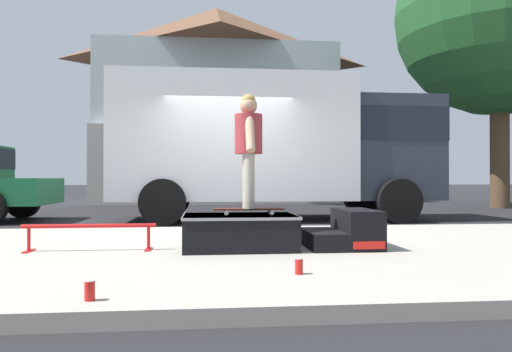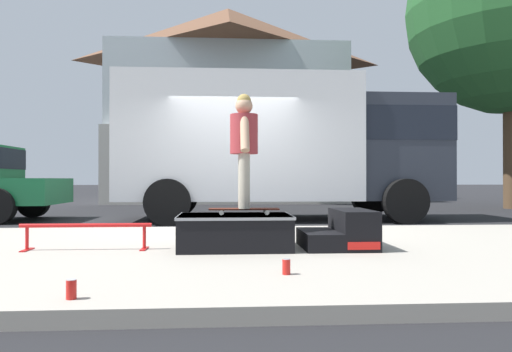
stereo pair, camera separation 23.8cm
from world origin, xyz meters
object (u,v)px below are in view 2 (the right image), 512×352
object	(u,v)px
skateboard	(244,209)
kicker_ramp	(343,232)
grind_rail	(86,230)
box_truck	(282,142)
skater_kid	(244,141)
soda_can	(286,267)
soda_can_b	(71,289)
skate_box	(235,230)

from	to	relation	value
skateboard	kicker_ramp	bearing A→B (deg)	-2.01
grind_rail	box_truck	xyz separation A→B (m)	(2.79, 5.22, 1.37)
kicker_ramp	skater_kid	size ratio (longest dim) A/B	0.67
skateboard	soda_can	xyz separation A→B (m)	(0.28, -1.52, -0.37)
soda_can	soda_can_b	world-z (taller)	same
skateboard	skater_kid	bearing A→B (deg)	89.10
skate_box	kicker_ramp	distance (m)	1.21
skate_box	box_truck	bearing A→B (deg)	77.39
grind_rail	soda_can_b	size ratio (longest dim) A/B	11.19
soda_can	skate_box	bearing A→B (deg)	104.34
skater_kid	box_truck	world-z (taller)	box_truck
skateboard	soda_can_b	bearing A→B (deg)	-118.36
skater_kid	soda_can	xyz separation A→B (m)	(0.28, -1.52, -1.13)
kicker_ramp	box_truck	world-z (taller)	box_truck
kicker_ramp	grind_rail	size ratio (longest dim) A/B	0.60
skate_box	soda_can	xyz separation A→B (m)	(0.38, -1.49, -0.14)
skate_box	soda_can_b	bearing A→B (deg)	-116.66
skate_box	skateboard	world-z (taller)	skateboard
skate_box	skateboard	distance (m)	0.26
kicker_ramp	soda_can_b	bearing A→B (deg)	-136.52
kicker_ramp	skater_kid	world-z (taller)	skater_kid
soda_can	box_truck	world-z (taller)	box_truck
kicker_ramp	soda_can_b	world-z (taller)	kicker_ramp
skate_box	box_truck	distance (m)	5.54
skateboard	skater_kid	distance (m)	0.76
skate_box	grind_rail	distance (m)	1.62
skater_kid	skate_box	bearing A→B (deg)	-159.61
kicker_ramp	skater_kid	xyz separation A→B (m)	(-1.11, 0.04, 1.02)
skateboard	soda_can	size ratio (longest dim) A/B	6.21
soda_can	box_truck	distance (m)	6.94
soda_can_b	kicker_ramp	bearing A→B (deg)	43.48
grind_rail	soda_can_b	world-z (taller)	grind_rail
soda_can_b	skate_box	bearing A→B (deg)	63.34
skater_kid	soda_can	distance (m)	1.92
skater_kid	box_truck	distance (m)	5.32
skateboard	soda_can_b	xyz separation A→B (m)	(-1.20, -2.23, -0.37)
skateboard	box_truck	bearing A→B (deg)	78.38
skater_kid	box_truck	xyz separation A→B (m)	(1.07, 5.20, 0.38)
skateboard	soda_can	world-z (taller)	skateboard
skate_box	soda_can_b	size ratio (longest dim) A/B	9.84
skate_box	soda_can	distance (m)	1.54
soda_can_b	skater_kid	bearing A→B (deg)	61.64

